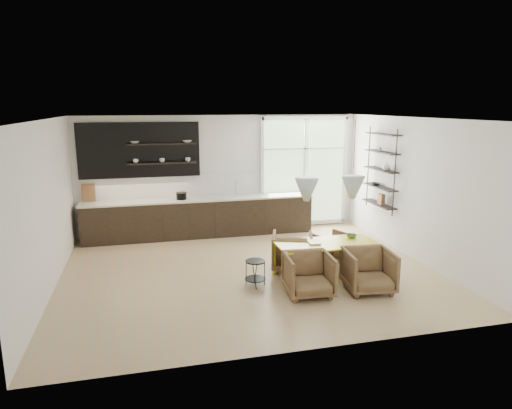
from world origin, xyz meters
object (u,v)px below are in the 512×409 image
at_px(armchair_front_right, 369,271).
at_px(wire_stool, 255,270).
at_px(dining_table, 326,245).
at_px(armchair_back_right, 333,247).
at_px(armchair_front_left, 309,275).
at_px(armchair_back_left, 292,251).

bearing_deg(armchair_front_right, wire_stool, 166.47).
distance_m(armchair_front_right, wire_stool, 1.96).
xyz_separation_m(dining_table, armchair_back_right, (0.49, 0.80, -0.33)).
relative_size(dining_table, armchair_front_left, 2.36).
distance_m(dining_table, armchair_back_right, 0.99).
height_order(armchair_back_right, wire_stool, armchair_back_right).
bearing_deg(armchair_back_right, wire_stool, 3.24).
bearing_deg(wire_stool, armchair_front_left, -36.95).
distance_m(armchair_back_left, armchair_back_right, 0.98).
xyz_separation_m(dining_table, armchair_front_left, (-0.58, -0.66, -0.27)).
bearing_deg(armchair_front_left, dining_table, 52.72).
bearing_deg(armchair_back_right, armchair_back_left, -9.21).
xyz_separation_m(dining_table, armchair_back_left, (-0.46, 0.58, -0.27)).
bearing_deg(armchair_front_right, armchair_back_right, 96.26).
bearing_deg(wire_stool, armchair_front_right, -20.26).
bearing_deg(dining_table, armchair_front_left, -132.66).
bearing_deg(armchair_front_left, armchair_front_right, -0.84).
xyz_separation_m(armchair_back_right, armchair_front_left, (-1.07, -1.46, 0.06)).
xyz_separation_m(armchair_front_left, wire_stool, (-0.78, 0.59, -0.06)).
bearing_deg(armchair_front_left, wire_stool, 147.23).
height_order(armchair_back_left, armchair_front_left, armchair_back_left).
distance_m(dining_table, armchair_front_right, 0.93).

